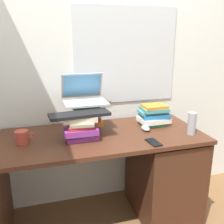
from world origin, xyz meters
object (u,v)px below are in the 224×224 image
at_px(book_stack_tall, 87,117).
at_px(book_stack_side, 154,115).
at_px(computer_mouse, 146,128).
at_px(water_bottle, 192,123).
at_px(keyboard, 80,114).
at_px(laptop, 84,95).
at_px(mug, 22,137).
at_px(book_stack_keyboard_riser, 80,128).
at_px(cell_phone, 154,142).
at_px(desk, 150,170).

xyz_separation_m(book_stack_tall, book_stack_side, (0.55, -0.04, -0.02)).
relative_size(computer_mouse, water_bottle, 0.62).
bearing_deg(keyboard, book_stack_tall, 61.13).
bearing_deg(laptop, book_stack_tall, -88.39).
bearing_deg(book_stack_tall, mug, -164.45).
bearing_deg(book_stack_side, laptop, 169.20).
xyz_separation_m(book_stack_keyboard_riser, book_stack_side, (0.63, 0.14, -0.00)).
relative_size(book_stack_keyboard_riser, keyboard, 0.58).
height_order(book_stack_keyboard_riser, laptop, laptop).
height_order(book_stack_tall, book_stack_side, book_stack_tall).
xyz_separation_m(laptop, mug, (-0.47, -0.20, -0.22)).
bearing_deg(book_stack_tall, computer_mouse, -17.71).
xyz_separation_m(keyboard, water_bottle, (0.82, -0.13, -0.10)).
distance_m(book_stack_keyboard_riser, keyboard, 0.10).
bearing_deg(mug, book_stack_side, 5.32).
xyz_separation_m(book_stack_keyboard_riser, mug, (-0.40, 0.05, -0.04)).
bearing_deg(computer_mouse, mug, 179.55).
relative_size(laptop, computer_mouse, 3.15).
height_order(book_stack_side, computer_mouse, book_stack_side).
height_order(book_stack_tall, cell_phone, book_stack_tall).
distance_m(computer_mouse, cell_phone, 0.25).
bearing_deg(computer_mouse, book_stack_tall, 162.29).
distance_m(desk, water_bottle, 0.52).
xyz_separation_m(book_stack_tall, computer_mouse, (0.44, -0.14, -0.09)).
height_order(desk, book_stack_side, book_stack_side).
distance_m(book_stack_tall, keyboard, 0.21).
distance_m(desk, book_stack_keyboard_riser, 0.71).
distance_m(book_stack_tall, mug, 0.50).
distance_m(book_stack_side, keyboard, 0.66).
distance_m(book_stack_tall, water_bottle, 0.80).
bearing_deg(keyboard, book_stack_side, 8.39).
height_order(desk, laptop, laptop).
relative_size(desk, book_stack_keyboard_riser, 6.20).
distance_m(book_stack_keyboard_riser, book_stack_side, 0.65).
bearing_deg(keyboard, mug, 168.51).
distance_m(laptop, computer_mouse, 0.55).
bearing_deg(book_stack_side, cell_phone, -114.60).
relative_size(book_stack_keyboard_riser, cell_phone, 1.78).
xyz_separation_m(desk, water_bottle, (0.26, -0.15, 0.43)).
bearing_deg(keyboard, water_bottle, -13.24).
bearing_deg(laptop, computer_mouse, -25.39).
bearing_deg(water_bottle, book_stack_tall, 157.31).
bearing_deg(mug, desk, -1.57).
distance_m(laptop, water_bottle, 0.85).
bearing_deg(desk, book_stack_keyboard_riser, -177.89).
bearing_deg(keyboard, cell_phone, -27.75).
distance_m(desk, book_stack_side, 0.45).
height_order(mug, cell_phone, mug).
bearing_deg(book_stack_keyboard_riser, computer_mouse, 4.39).
bearing_deg(computer_mouse, desk, -23.61).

